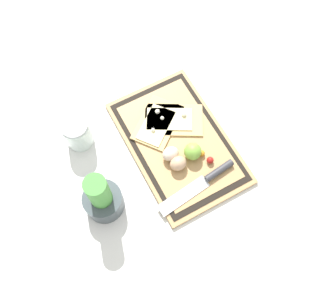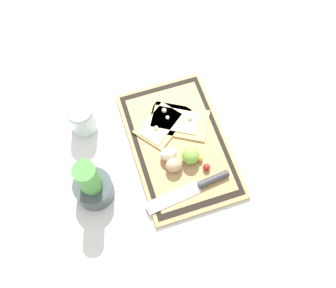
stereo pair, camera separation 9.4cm
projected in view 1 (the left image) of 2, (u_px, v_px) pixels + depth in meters
ground_plane at (178, 143)px, 1.28m from camera, size 6.00×6.00×0.00m
cutting_board at (178, 142)px, 1.27m from camera, size 0.48×0.30×0.02m
pizza_slice_near at (173, 120)px, 1.29m from camera, size 0.19×0.22×0.02m
pizza_slice_far at (157, 123)px, 1.29m from camera, size 0.20×0.21×0.02m
knife at (209, 178)px, 1.21m from camera, size 0.06×0.27×0.02m
egg_brown at (178, 163)px, 1.21m from camera, size 0.04×0.05×0.04m
egg_pink at (171, 154)px, 1.22m from camera, size 0.04×0.05×0.04m
lime at (193, 151)px, 1.22m from camera, size 0.06×0.06×0.06m
cherry_tomato_red at (210, 160)px, 1.23m from camera, size 0.02×0.02×0.02m
cherry_tomato_yellow at (202, 153)px, 1.24m from camera, size 0.02×0.02×0.02m
herb_pot at (102, 198)px, 1.13m from camera, size 0.12×0.12×0.20m
sauce_jar at (78, 134)px, 1.24m from camera, size 0.09×0.09×0.11m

